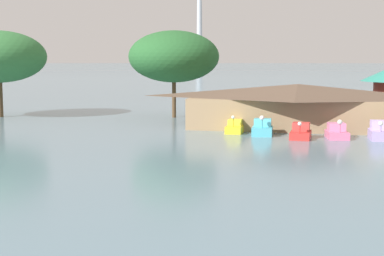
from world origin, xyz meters
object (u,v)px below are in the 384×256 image
Objects in this scene: pedal_boat_yellow at (235,127)px; pedal_boat_red at (301,132)px; pedal_boat_cyan at (262,129)px; pedal_boat_lavender at (378,132)px; pedal_boat_pink at (337,132)px; shoreline_tree_mid at (174,57)px; boathouse at (298,105)px.

pedal_boat_yellow is 0.86× the size of pedal_boat_red.
pedal_boat_cyan reaches higher than pedal_boat_lavender.
shoreline_tree_mid is (-17.34, 13.27, 6.22)m from pedal_boat_pink.
boathouse reaches higher than pedal_boat_yellow.
pedal_boat_cyan is 0.83× the size of pedal_boat_lavender.
pedal_boat_pink is (2.87, 0.87, -0.01)m from pedal_boat_red.
pedal_boat_yellow is at bearing -138.73° from boathouse.
pedal_boat_yellow reaches higher than pedal_boat_red.
boathouse is at bearing -158.59° from pedal_boat_pink.
boathouse reaches higher than pedal_boat_red.
shoreline_tree_mid is at bearing -125.95° from pedal_boat_lavender.
pedal_boat_pink is at bearing 108.80° from pedal_boat_red.
pedal_boat_lavender is 0.29× the size of shoreline_tree_mid.
pedal_boat_yellow is at bearing -110.06° from pedal_boat_red.
boathouse is at bearing -134.90° from pedal_boat_lavender.
pedal_boat_lavender is at bearing 82.20° from pedal_boat_yellow.
pedal_boat_pink is at bearing 83.89° from pedal_boat_cyan.
pedal_boat_lavender is at bearing 100.42° from pedal_boat_red.
pedal_boat_pink is 22.71m from shoreline_tree_mid.
pedal_boat_yellow is 11.97m from pedal_boat_lavender.
pedal_boat_cyan is at bearing -101.89° from pedal_boat_pink.
shoreline_tree_mid is (-8.67, 11.79, 6.24)m from pedal_boat_yellow.
pedal_boat_yellow is 0.25× the size of shoreline_tree_mid.
pedal_boat_red is (5.80, -2.35, 0.03)m from pedal_boat_yellow.
pedal_boat_pink is 1.04× the size of pedal_boat_lavender.
shoreline_tree_mid is at bearing -144.53° from pedal_boat_yellow.
pedal_boat_pink is 0.30× the size of shoreline_tree_mid.
pedal_boat_cyan is at bearing -49.05° from shoreline_tree_mid.
pedal_boat_yellow is at bearing -108.42° from pedal_boat_pink.
shoreline_tree_mid reaches higher than pedal_boat_yellow.
boathouse is at bearing 152.31° from pedal_boat_cyan.
pedal_boat_yellow is at bearing -53.67° from shoreline_tree_mid.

